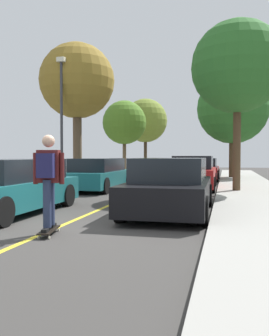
{
  "coord_description": "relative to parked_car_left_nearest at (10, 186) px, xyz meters",
  "views": [
    {
      "loc": [
        3.33,
        -6.86,
        1.47
      ],
      "look_at": [
        0.02,
        6.42,
        1.01
      ],
      "focal_mm": 39.19,
      "sensor_mm": 36.0,
      "label": 1
    }
  ],
  "objects": [
    {
      "name": "ground",
      "position": [
        1.97,
        -1.37,
        -0.69
      ],
      "size": [
        80.0,
        80.0,
        0.0
      ],
      "primitive_type": "plane",
      "color": "#3D3A38"
    },
    {
      "name": "parked_car_right_near",
      "position": [
        3.94,
        8.07,
        0.02
      ],
      "size": [
        1.94,
        4.71,
        1.46
      ],
      "color": "maroon",
      "rests_on": "ground"
    },
    {
      "name": "street_tree_left_nearest",
      "position": [
        -1.77,
        8.55,
        4.39
      ],
      "size": [
        3.65,
        3.65,
        6.81
      ],
      "color": "brown",
      "rests_on": "sidewalk_left"
    },
    {
      "name": "streetlamp",
      "position": [
        -1.75,
        6.74,
        2.68
      ],
      "size": [
        0.36,
        0.24,
        5.65
      ],
      "color": "#38383D",
      "rests_on": "sidewalk_left"
    },
    {
      "name": "parked_car_left_nearest",
      "position": [
        0.0,
        0.0,
        0.0
      ],
      "size": [
        1.95,
        4.63,
        1.38
      ],
      "color": "#196066",
      "rests_on": "ground"
    },
    {
      "name": "skateboarder",
      "position": [
        2.13,
        -2.09,
        0.41
      ],
      "size": [
        0.59,
        0.71,
        1.75
      ],
      "color": "black",
      "rests_on": "skateboard"
    },
    {
      "name": "street_tree_left_near",
      "position": [
        -1.77,
        17.15,
        3.15
      ],
      "size": [
        3.13,
        3.13,
        5.28
      ],
      "color": "brown",
      "rests_on": "sidewalk_left"
    },
    {
      "name": "street_tree_right_nearest",
      "position": [
        5.71,
        6.37,
        4.15
      ],
      "size": [
        3.52,
        3.52,
        6.48
      ],
      "color": "#4C3823",
      "rests_on": "sidewalk_right"
    },
    {
      "name": "skateboard",
      "position": [
        2.13,
        -2.05,
        -0.6
      ],
      "size": [
        0.38,
        0.87,
        0.1
      ],
      "color": "black",
      "rests_on": "ground"
    },
    {
      "name": "street_tree_left_far",
      "position": [
        -1.77,
        24.26,
        3.94
      ],
      "size": [
        3.94,
        3.94,
        6.47
      ],
      "color": "#3D2D1E",
      "rests_on": "sidewalk_left"
    },
    {
      "name": "parked_car_left_near",
      "position": [
        0.0,
        6.59,
        -0.02
      ],
      "size": [
        1.92,
        4.64,
        1.35
      ],
      "color": "#196066",
      "rests_on": "ground"
    },
    {
      "name": "parked_car_right_nearest",
      "position": [
        3.94,
        1.07,
        -0.0
      ],
      "size": [
        2.05,
        4.57,
        1.41
      ],
      "color": "black",
      "rests_on": "ground"
    },
    {
      "name": "street_tree_right_near",
      "position": [
        5.71,
        15.33,
        3.71
      ],
      "size": [
        4.4,
        4.4,
        6.48
      ],
      "color": "#4C3823",
      "rests_on": "sidewalk_right"
    },
    {
      "name": "center_line",
      "position": [
        1.97,
        2.63,
        -0.69
      ],
      "size": [
        0.12,
        39.2,
        0.01
      ],
      "primitive_type": "cube",
      "color": "gold",
      "rests_on": "ground"
    },
    {
      "name": "parked_car_right_far",
      "position": [
        3.94,
        13.95,
        -0.04
      ],
      "size": [
        1.99,
        4.02,
        1.32
      ],
      "color": "maroon",
      "rests_on": "ground"
    }
  ]
}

